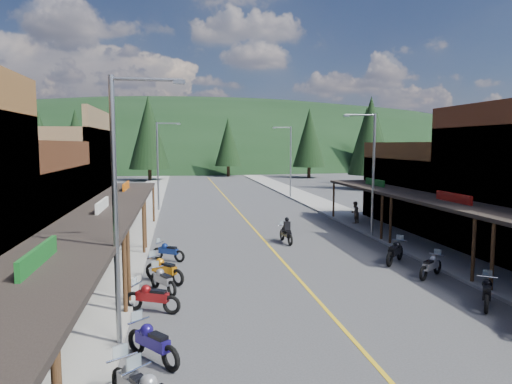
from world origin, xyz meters
name	(u,v)px	position (x,y,z in m)	size (l,w,h in m)	color
ground	(298,278)	(0.00, 0.00, 0.00)	(220.00, 220.00, 0.00)	#38383A
centerline	(240,213)	(0.00, 20.00, 0.01)	(0.15, 90.00, 0.01)	gold
sidewalk_west	(139,215)	(-8.70, 20.00, 0.07)	(3.40, 94.00, 0.15)	gray
sidewalk_east	(334,210)	(8.70, 20.00, 0.07)	(3.40, 94.00, 0.15)	gray
shop_west_3	(44,184)	(-13.78, 11.30, 3.52)	(10.90, 10.20, 8.20)	brown
shop_east_3	(439,192)	(13.75, 11.30, 2.53)	(10.90, 10.20, 6.20)	#4C2D16
streetlight_0	(120,200)	(-6.95, -6.00, 4.46)	(2.16, 0.18, 8.00)	gray
streetlight_1	(159,162)	(-6.95, 22.00, 4.46)	(2.16, 0.18, 8.00)	gray
streetlight_2	(371,169)	(6.95, 8.00, 4.46)	(2.16, 0.18, 8.00)	gray
streetlight_3	(289,159)	(6.95, 30.00, 4.46)	(2.16, 0.18, 8.00)	gray
ridge_hill	(194,162)	(0.00, 135.00, 0.00)	(310.00, 140.00, 60.00)	black
pine_1	(76,138)	(-24.00, 70.00, 7.24)	(5.88, 5.88, 12.50)	black
pine_2	(149,132)	(-10.00, 58.00, 7.99)	(6.72, 6.72, 14.00)	black
pine_3	(228,142)	(4.00, 66.00, 6.48)	(5.04, 5.04, 11.00)	black
pine_4	(309,138)	(18.00, 60.00, 7.24)	(5.88, 5.88, 12.50)	black
pine_5	(367,135)	(34.00, 72.00, 7.99)	(6.72, 6.72, 14.00)	black
pine_6	(440,142)	(46.00, 64.00, 6.48)	(5.04, 5.04, 11.00)	black
pine_7	(40,138)	(-32.00, 76.00, 7.24)	(5.88, 5.88, 12.50)	black
pine_8	(39,145)	(-22.00, 40.00, 5.98)	(4.48, 4.48, 10.00)	black
pine_9	(376,142)	(24.00, 45.00, 6.38)	(4.93, 4.93, 10.80)	black
pine_10	(89,139)	(-18.00, 50.00, 6.78)	(5.38, 5.38, 11.60)	black
pine_11	(371,136)	(20.00, 38.00, 7.19)	(5.82, 5.82, 12.40)	black
bike_west_5	(153,341)	(-6.06, -7.13, 0.63)	(0.74, 2.21, 1.26)	navy
bike_west_6	(152,296)	(-6.28, -3.24, 0.61)	(0.71, 2.13, 1.22)	maroon
bike_west_7	(163,279)	(-5.97, -1.04, 0.57)	(0.67, 2.01, 1.15)	gray
bike_west_8	(164,268)	(-5.96, 0.28, 0.65)	(0.76, 2.27, 1.30)	#CA760E
bike_west_9	(168,250)	(-5.86, 4.11, 0.56)	(0.65, 1.94, 1.11)	navy
bike_east_6	(487,291)	(5.98, -4.78, 0.61)	(0.71, 2.12, 1.21)	black
bike_east_7	(431,265)	(5.99, -0.93, 0.59)	(0.69, 2.06, 1.18)	gray
bike_east_8	(395,251)	(5.55, 1.68, 0.66)	(0.77, 2.30, 1.31)	black
rider_on_bike	(286,232)	(1.19, 7.27, 0.67)	(0.92, 2.24, 1.66)	black
pedestrian_east_b	(355,212)	(7.72, 12.53, 0.97)	(0.80, 0.46, 1.65)	brown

